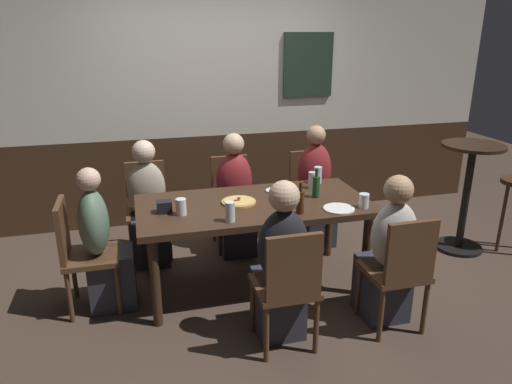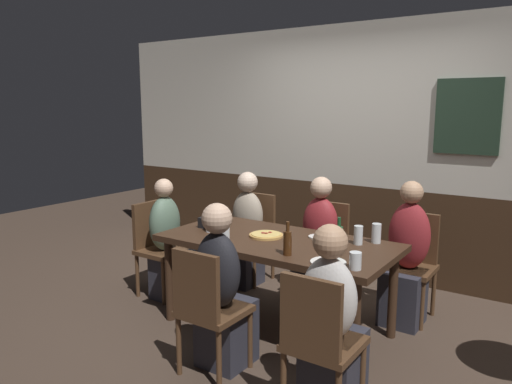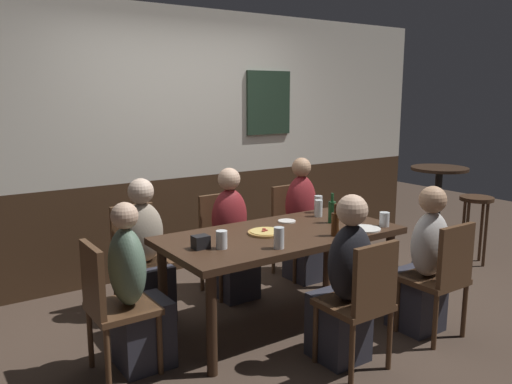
# 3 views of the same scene
# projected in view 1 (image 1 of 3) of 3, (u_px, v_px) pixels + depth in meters

# --- Properties ---
(ground_plane) EXTENTS (12.00, 12.00, 0.00)m
(ground_plane) POSITION_uv_depth(u_px,v_px,m) (254.00, 285.00, 3.98)
(ground_plane) COLOR #423328
(wall_back) EXTENTS (6.40, 0.13, 2.60)m
(wall_back) POSITION_uv_depth(u_px,v_px,m) (216.00, 102.00, 5.07)
(wall_back) COLOR #3D2819
(wall_back) RESTS_ON ground_plane
(dining_table) EXTENTS (1.84, 0.89, 0.74)m
(dining_table) POSITION_uv_depth(u_px,v_px,m) (254.00, 212.00, 3.77)
(dining_table) COLOR #382316
(dining_table) RESTS_ON ground_plane
(chair_right_far) EXTENTS (0.40, 0.40, 0.88)m
(chair_right_far) POSITION_uv_depth(u_px,v_px,m) (309.00, 190.00, 4.80)
(chair_right_far) COLOR #513521
(chair_right_far) RESTS_ON ground_plane
(chair_mid_near) EXTENTS (0.40, 0.40, 0.88)m
(chair_mid_near) POSITION_uv_depth(u_px,v_px,m) (288.00, 283.00, 3.03)
(chair_mid_near) COLOR #513521
(chair_mid_near) RESTS_ON ground_plane
(chair_mid_far) EXTENTS (0.40, 0.40, 0.88)m
(chair_mid_far) POSITION_uv_depth(u_px,v_px,m) (232.00, 196.00, 4.61)
(chair_mid_far) COLOR #513521
(chair_mid_far) RESTS_ON ground_plane
(chair_head_west) EXTENTS (0.40, 0.40, 0.88)m
(chair_head_west) POSITION_uv_depth(u_px,v_px,m) (80.00, 250.00, 3.50)
(chair_head_west) COLOR #513521
(chair_head_west) RESTS_ON ground_plane
(chair_right_near) EXTENTS (0.40, 0.40, 0.88)m
(chair_right_near) POSITION_uv_depth(u_px,v_px,m) (400.00, 268.00, 3.23)
(chair_right_near) COLOR #513521
(chair_right_near) RESTS_ON ground_plane
(chair_left_far) EXTENTS (0.40, 0.40, 0.88)m
(chair_left_far) POSITION_uv_depth(u_px,v_px,m) (147.00, 204.00, 4.41)
(chair_left_far) COLOR #513521
(chair_left_far) RESTS_ON ground_plane
(person_right_far) EXTENTS (0.34, 0.37, 1.18)m
(person_right_far) POSITION_uv_depth(u_px,v_px,m) (315.00, 195.00, 4.66)
(person_right_far) COLOR #2D2D38
(person_right_far) RESTS_ON ground_plane
(person_mid_near) EXTENTS (0.34, 0.37, 1.15)m
(person_mid_near) POSITION_uv_depth(u_px,v_px,m) (280.00, 272.00, 3.18)
(person_mid_near) COLOR #2D2D38
(person_mid_near) RESTS_ON ground_plane
(person_mid_far) EXTENTS (0.34, 0.37, 1.15)m
(person_mid_far) POSITION_uv_depth(u_px,v_px,m) (235.00, 203.00, 4.46)
(person_mid_far) COLOR #2D2D38
(person_mid_far) RESTS_ON ground_plane
(person_head_west) EXTENTS (0.37, 0.34, 1.12)m
(person_head_west) POSITION_uv_depth(u_px,v_px,m) (104.00, 251.00, 3.55)
(person_head_west) COLOR #2D2D38
(person_head_west) RESTS_ON ground_plane
(person_right_near) EXTENTS (0.34, 0.37, 1.13)m
(person_right_near) POSITION_uv_depth(u_px,v_px,m) (388.00, 260.00, 3.38)
(person_right_near) COLOR #2D2D38
(person_right_near) RESTS_ON ground_plane
(person_left_far) EXTENTS (0.34, 0.37, 1.13)m
(person_left_far) POSITION_uv_depth(u_px,v_px,m) (148.00, 212.00, 4.27)
(person_left_far) COLOR #2D2D38
(person_left_far) RESTS_ON ground_plane
(pizza) EXTENTS (0.27, 0.27, 0.03)m
(pizza) POSITION_uv_depth(u_px,v_px,m) (239.00, 202.00, 3.73)
(pizza) COLOR tan
(pizza) RESTS_ON dining_table
(tumbler_water) EXTENTS (0.08, 0.08, 0.11)m
(tumbler_water) POSITION_uv_depth(u_px,v_px,m) (364.00, 201.00, 3.62)
(tumbler_water) COLOR silver
(tumbler_water) RESTS_ON dining_table
(pint_glass_stout) EXTENTS (0.07, 0.07, 0.15)m
(pint_glass_stout) POSITION_uv_depth(u_px,v_px,m) (318.00, 176.00, 4.20)
(pint_glass_stout) COLOR silver
(pint_glass_stout) RESTS_ON dining_table
(tumbler_short) EXTENTS (0.08, 0.08, 0.12)m
(tumbler_short) POSITION_uv_depth(u_px,v_px,m) (181.00, 208.00, 3.48)
(tumbler_short) COLOR silver
(tumbler_short) RESTS_ON dining_table
(beer_glass_tall) EXTENTS (0.07, 0.07, 0.15)m
(beer_glass_tall) POSITION_uv_depth(u_px,v_px,m) (230.00, 213.00, 3.36)
(beer_glass_tall) COLOR silver
(beer_glass_tall) RESTS_ON dining_table
(pint_glass_pale) EXTENTS (0.07, 0.07, 0.14)m
(pint_glass_pale) POSITION_uv_depth(u_px,v_px,m) (312.00, 181.00, 4.07)
(pint_glass_pale) COLOR silver
(pint_glass_pale) RESTS_ON dining_table
(beer_bottle_green) EXTENTS (0.06, 0.06, 0.25)m
(beer_bottle_green) POSITION_uv_depth(u_px,v_px,m) (316.00, 186.00, 3.84)
(beer_bottle_green) COLOR #194723
(beer_bottle_green) RESTS_ON dining_table
(beer_bottle_brown) EXTENTS (0.06, 0.06, 0.24)m
(beer_bottle_brown) POSITION_uv_depth(u_px,v_px,m) (300.00, 202.00, 3.50)
(beer_bottle_brown) COLOR #42230F
(beer_bottle_brown) RESTS_ON dining_table
(plate_white_large) EXTENTS (0.24, 0.24, 0.01)m
(plate_white_large) POSITION_uv_depth(u_px,v_px,m) (339.00, 209.00, 3.60)
(plate_white_large) COLOR white
(plate_white_large) RESTS_ON dining_table
(plate_white_small) EXTENTS (0.15, 0.15, 0.01)m
(plate_white_small) POSITION_uv_depth(u_px,v_px,m) (274.00, 191.00, 4.01)
(plate_white_small) COLOR white
(plate_white_small) RESTS_ON dining_table
(condiment_caddy) EXTENTS (0.11, 0.09, 0.09)m
(condiment_caddy) POSITION_uv_depth(u_px,v_px,m) (164.00, 207.00, 3.53)
(condiment_caddy) COLOR black
(condiment_caddy) RESTS_ON dining_table
(side_bar_table) EXTENTS (0.56, 0.56, 1.05)m
(side_bar_table) POSITION_uv_depth(u_px,v_px,m) (467.00, 189.00, 4.45)
(side_bar_table) COLOR black
(side_bar_table) RESTS_ON ground_plane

